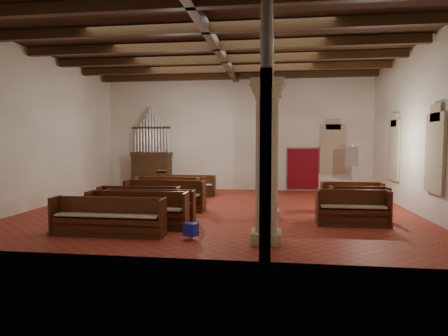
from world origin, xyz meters
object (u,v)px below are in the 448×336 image
(pipe_organ, at_px, (152,164))
(aisle_pew_0, at_px, (352,214))
(lectern, at_px, (161,183))
(nave_pew_0, at_px, (108,223))
(processional_banner, at_px, (351,180))

(pipe_organ, xyz_separation_m, aisle_pew_0, (8.88, -7.63, -1.01))
(aisle_pew_0, bearing_deg, lectern, 140.26)
(pipe_organ, height_order, nave_pew_0, pipe_organ)
(processional_banner, xyz_separation_m, aisle_pew_0, (-1.11, -5.77, -0.45))
(processional_banner, bearing_deg, nave_pew_0, -118.72)
(pipe_organ, distance_m, aisle_pew_0, 11.75)
(pipe_organ, distance_m, lectern, 1.74)
(pipe_organ, bearing_deg, processional_banner, -10.54)
(lectern, bearing_deg, nave_pew_0, -101.57)
(pipe_organ, xyz_separation_m, lectern, (0.89, -1.19, -0.89))
(lectern, bearing_deg, aisle_pew_0, -57.73)
(processional_banner, height_order, aisle_pew_0, processional_banner)
(lectern, xyz_separation_m, processional_banner, (9.10, -0.66, 0.33))
(lectern, bearing_deg, processional_banner, -23.07)
(lectern, distance_m, processional_banner, 9.13)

